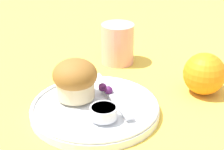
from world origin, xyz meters
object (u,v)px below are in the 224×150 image
muffin (75,79)px  juice_glass (118,44)px  butter_knife (111,94)px  orange_fruit (204,74)px

muffin → juice_glass: 0.22m
butter_knife → orange_fruit: (0.09, 0.16, 0.02)m
orange_fruit → juice_glass: bearing=-174.7°
muffin → butter_knife: 0.07m
muffin → juice_glass: (-0.09, 0.20, -0.01)m
butter_knife → orange_fruit: orange_fruit is taller
butter_knife → juice_glass: size_ratio=1.88×
orange_fruit → juice_glass: size_ratio=0.90×
muffin → juice_glass: bearing=115.2°
orange_fruit → juice_glass: 0.22m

